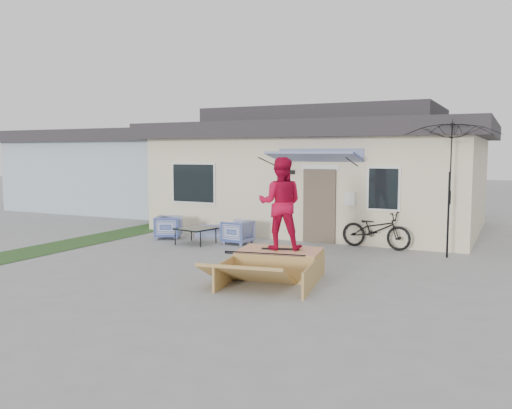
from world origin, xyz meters
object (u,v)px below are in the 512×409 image
at_px(bicycle, 376,226).
at_px(skateboard, 280,249).
at_px(patio_umbrella, 449,186).
at_px(skater, 280,202).
at_px(armchair_left, 169,226).
at_px(coffee_table, 196,236).
at_px(skate_ramp, 280,263).
at_px(armchair_right, 238,231).
at_px(loveseat, 219,228).

xyz_separation_m(bicycle, skateboard, (-1.02, -4.10, -0.04)).
relative_size(patio_umbrella, skater, 1.40).
xyz_separation_m(armchair_left, patio_umbrella, (7.85, 0.54, 1.37)).
distance_m(armchair_left, coffee_table, 1.33).
bearing_deg(armchair_left, skate_ramp, -145.18).
bearing_deg(armchair_right, skate_ramp, 45.78).
bearing_deg(bicycle, armchair_left, 108.26).
xyz_separation_m(coffee_table, skate_ramp, (3.72, -2.63, 0.05)).
relative_size(bicycle, skater, 1.02).
xyz_separation_m(armchair_left, armchair_right, (2.30, 0.07, -0.01)).
bearing_deg(patio_umbrella, coffee_table, -171.38).
height_order(coffee_table, skateboard, skateboard).
bearing_deg(armchair_left, armchair_right, -111.61).
distance_m(armchair_right, skate_ramp, 4.13).
relative_size(loveseat, skateboard, 1.74).
distance_m(coffee_table, skate_ramp, 4.55).
distance_m(patio_umbrella, skateboard, 4.75).
bearing_deg(skate_ramp, skateboard, 90.00).
relative_size(loveseat, skater, 0.72).
bearing_deg(patio_umbrella, skater, -128.97).
distance_m(armchair_left, skate_ramp, 5.84).
height_order(loveseat, skate_ramp, skate_ramp).
bearing_deg(skate_ramp, armchair_left, 138.70).
height_order(bicycle, patio_umbrella, patio_umbrella).
height_order(armchair_right, bicycle, bicycle).
bearing_deg(bicycle, armchair_right, 113.38).
height_order(bicycle, skate_ramp, bicycle).
relative_size(armchair_left, patio_umbrella, 0.28).
relative_size(coffee_table, patio_umbrella, 0.35).
bearing_deg(bicycle, skate_ramp, 174.51).
height_order(loveseat, coffee_table, loveseat).
bearing_deg(armchair_left, loveseat, -76.44).
xyz_separation_m(loveseat, skate_ramp, (3.75, -4.00, 0.01)).
xyz_separation_m(coffee_table, patio_umbrella, (6.60, 1.00, 1.52)).
height_order(loveseat, skater, skater).
bearing_deg(skater, patio_umbrella, -146.53).
bearing_deg(loveseat, skater, 115.94).
bearing_deg(coffee_table, bicycle, 17.84).
distance_m(coffee_table, bicycle, 4.98).
height_order(armchair_left, skate_ramp, armchair_left).
bearing_deg(armchair_right, coffee_table, -58.04).
height_order(coffee_table, skater, skater).
height_order(patio_umbrella, skate_ramp, patio_umbrella).
xyz_separation_m(loveseat, skateboard, (3.74, -3.94, 0.31)).
bearing_deg(skateboard, armchair_right, 113.12).
bearing_deg(skateboard, skater, -107.37).
bearing_deg(coffee_table, skate_ramp, -35.31).
xyz_separation_m(loveseat, coffee_table, (0.03, -1.36, -0.04)).
relative_size(bicycle, skate_ramp, 0.87).
height_order(armchair_left, coffee_table, armchair_left).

